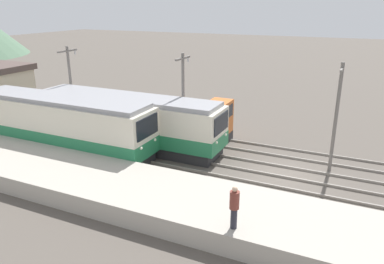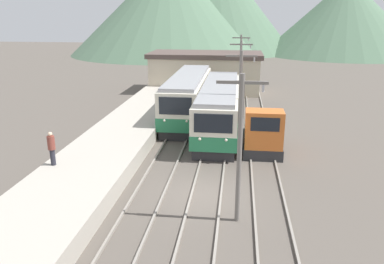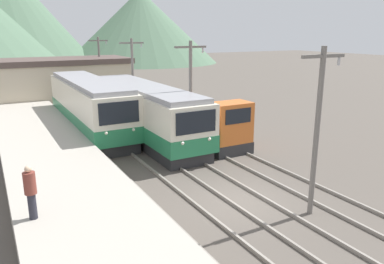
# 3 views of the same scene
# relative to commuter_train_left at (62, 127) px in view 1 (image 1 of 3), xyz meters

# --- Properties ---
(ground_plane) EXTENTS (200.00, 200.00, 0.00)m
(ground_plane) POSITION_rel_commuter_train_left_xyz_m (2.60, -14.08, -1.72)
(ground_plane) COLOR #564F47
(platform_left) EXTENTS (4.50, 54.00, 0.98)m
(platform_left) POSITION_rel_commuter_train_left_xyz_m (-3.65, -14.08, -1.23)
(platform_left) COLOR #ADA599
(platform_left) RESTS_ON ground
(track_left) EXTENTS (1.54, 60.00, 0.14)m
(track_left) POSITION_rel_commuter_train_left_xyz_m (0.00, -14.08, -1.65)
(track_left) COLOR gray
(track_left) RESTS_ON ground
(track_center) EXTENTS (1.54, 60.00, 0.14)m
(track_center) POSITION_rel_commuter_train_left_xyz_m (2.80, -14.08, -1.65)
(track_center) COLOR gray
(track_center) RESTS_ON ground
(track_right) EXTENTS (1.54, 60.00, 0.14)m
(track_right) POSITION_rel_commuter_train_left_xyz_m (5.80, -14.08, -1.65)
(track_right) COLOR gray
(track_right) RESTS_ON ground
(commuter_train_left) EXTENTS (2.84, 13.21, 3.70)m
(commuter_train_left) POSITION_rel_commuter_train_left_xyz_m (0.00, 0.00, 0.00)
(commuter_train_left) COLOR #28282B
(commuter_train_left) RESTS_ON ground
(commuter_train_center) EXTENTS (2.84, 13.71, 3.53)m
(commuter_train_center) POSITION_rel_commuter_train_left_xyz_m (2.80, -3.23, -0.07)
(commuter_train_center) COLOR #28282B
(commuter_train_center) RESTS_ON ground
(shunting_locomotive) EXTENTS (2.40, 4.59, 3.00)m
(shunting_locomotive) POSITION_rel_commuter_train_left_xyz_m (5.80, -7.39, -0.51)
(shunting_locomotive) COLOR #28282B
(shunting_locomotive) RESTS_ON ground
(catenary_mast_near) EXTENTS (2.00, 0.20, 6.35)m
(catenary_mast_near) POSITION_rel_commuter_train_left_xyz_m (4.31, -16.34, 1.77)
(catenary_mast_near) COLOR slate
(catenary_mast_near) RESTS_ON ground
(catenary_mast_mid) EXTENTS (2.00, 0.20, 6.35)m
(catenary_mast_mid) POSITION_rel_commuter_train_left_xyz_m (4.31, -6.73, 1.77)
(catenary_mast_mid) COLOR slate
(catenary_mast_mid) RESTS_ON ground
(catenary_mast_far) EXTENTS (2.00, 0.20, 6.35)m
(catenary_mast_far) POSITION_rel_commuter_train_left_xyz_m (4.31, 2.89, 1.77)
(catenary_mast_far) COLOR slate
(catenary_mast_far) RESTS_ON ground
(person_on_platform) EXTENTS (0.38, 0.38, 1.81)m
(person_on_platform) POSITION_rel_commuter_train_left_xyz_m (-5.28, -13.63, 0.25)
(person_on_platform) COLOR #282833
(person_on_platform) RESTS_ON platform_left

